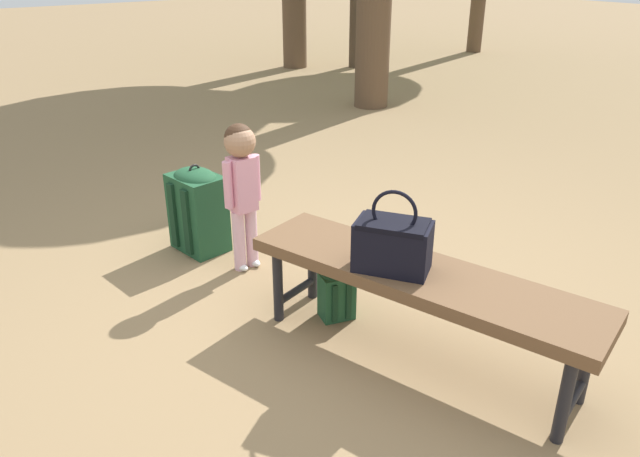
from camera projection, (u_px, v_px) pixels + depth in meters
name	position (u px, v px, depth m)	size (l,w,h in m)	color
ground_plane	(347.00, 317.00, 3.13)	(40.00, 40.00, 0.00)	#8C704C
park_bench	(419.00, 282.00, 2.67)	(1.65, 0.83, 0.45)	brown
handbag	(393.00, 243.00, 2.60)	(0.37, 0.33, 0.37)	black
child_standing	(242.00, 175.00, 3.38)	(0.18, 0.23, 0.87)	#E5B2C6
backpack_large	(198.00, 208.00, 3.73)	(0.36, 0.32, 0.55)	#1E4C2D
backpack_small	(337.00, 293.00, 3.08)	(0.17, 0.19, 0.28)	#1E4C2D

